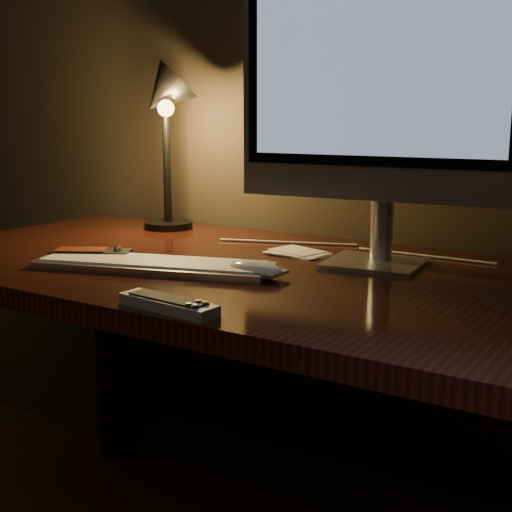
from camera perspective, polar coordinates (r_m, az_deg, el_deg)
The scene contains 9 objects.
desk at distance 1.50m, azimuth 2.24°, elevation -5.30°, with size 1.60×0.75×0.75m.
monitor at distance 1.41m, azimuth 9.85°, elevation 13.33°, with size 0.57×0.18×0.60m.
keyboard at distance 1.41m, azimuth -8.27°, elevation -0.65°, with size 0.48×0.13×0.02m, color silver.
mouse at distance 1.33m, azimuth -0.04°, elevation -1.23°, with size 0.11×0.06×0.02m, color white.
media_remote at distance 1.52m, azimuth -13.04°, elevation 0.14°, with size 0.17×0.13×0.03m.
tv_remote at distance 1.12m, azimuth -7.05°, elevation -3.83°, with size 0.18×0.06×0.02m.
papers at distance 1.55m, azimuth 3.31°, elevation 0.30°, with size 0.13×0.09×0.01m, color white.
desk_lamp at distance 1.81m, azimuth -7.29°, elevation 10.92°, with size 0.22×0.23×0.42m.
cable at distance 1.59m, azimuth 7.57°, elevation 0.51°, with size 0.01×0.01×0.62m, color white.
Camera 1 is at (0.71, 0.69, 1.06)m, focal length 50.00 mm.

